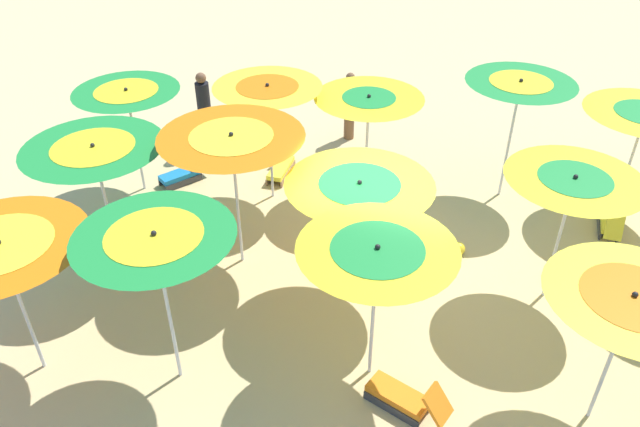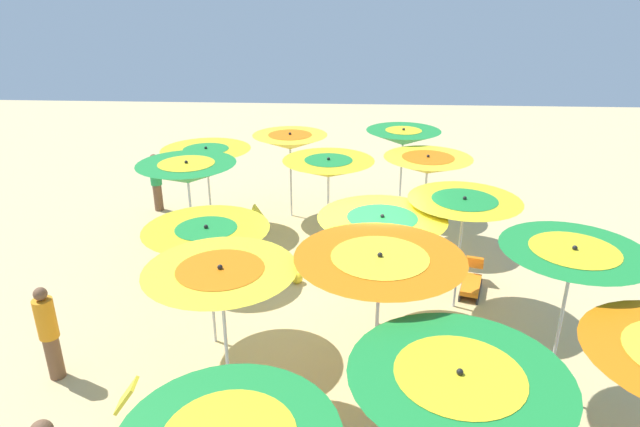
% 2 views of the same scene
% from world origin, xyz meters
% --- Properties ---
extents(ground, '(39.98, 39.98, 0.04)m').
position_xyz_m(ground, '(0.00, 0.00, -0.02)').
color(ground, '#D1B57F').
extents(beach_umbrella_1, '(2.01, 2.01, 2.49)m').
position_xyz_m(beach_umbrella_1, '(-1.62, -3.39, 2.23)').
color(beach_umbrella_1, silver).
rests_on(beach_umbrella_1, ground).
extents(beach_umbrella_2, '(2.04, 2.04, 2.22)m').
position_xyz_m(beach_umbrella_2, '(0.94, -2.36, 1.99)').
color(beach_umbrella_2, silver).
rests_on(beach_umbrella_2, ground).
extents(beach_umbrella_3, '(2.01, 2.01, 2.44)m').
position_xyz_m(beach_umbrella_3, '(2.68, -1.72, 2.19)').
color(beach_umbrella_3, silver).
rests_on(beach_umbrella_3, ground).
extents(beach_umbrella_4, '(2.00, 2.00, 2.22)m').
position_xyz_m(beach_umbrella_4, '(5.29, -1.07, 2.01)').
color(beach_umbrella_4, silver).
rests_on(beach_umbrella_4, ground).
extents(beach_umbrella_6, '(2.02, 2.02, 2.29)m').
position_xyz_m(beach_umbrella_6, '(-2.67, -0.56, 2.04)').
color(beach_umbrella_6, silver).
rests_on(beach_umbrella_6, ground).
extents(beach_umbrella_7, '(2.21, 2.21, 2.19)m').
position_xyz_m(beach_umbrella_7, '(0.23, 0.48, 1.95)').
color(beach_umbrella_7, silver).
rests_on(beach_umbrella_7, ground).
extents(beach_umbrella_8, '(2.29, 2.29, 2.51)m').
position_xyz_m(beach_umbrella_8, '(2.35, 0.34, 2.26)').
color(beach_umbrella_8, silver).
rests_on(beach_umbrella_8, ground).
extents(beach_umbrella_9, '(2.23, 2.23, 2.29)m').
position_xyz_m(beach_umbrella_9, '(4.42, 1.05, 2.01)').
color(beach_umbrella_9, silver).
rests_on(beach_umbrella_9, ground).
extents(beach_umbrella_11, '(2.03, 2.03, 2.18)m').
position_xyz_m(beach_umbrella_11, '(-3.39, 1.69, 1.93)').
color(beach_umbrella_11, silver).
rests_on(beach_umbrella_11, ground).
extents(beach_umbrella_12, '(2.03, 2.03, 2.28)m').
position_xyz_m(beach_umbrella_12, '(-0.46, 1.98, 2.01)').
color(beach_umbrella_12, silver).
rests_on(beach_umbrella_12, ground).
extents(beach_umbrella_13, '(1.98, 1.98, 2.53)m').
position_xyz_m(beach_umbrella_13, '(2.03, 2.96, 2.29)').
color(beach_umbrella_13, silver).
rests_on(beach_umbrella_13, ground).
extents(beach_umbrella_14, '(2.18, 2.18, 2.28)m').
position_xyz_m(beach_umbrella_14, '(3.96, 3.51, 2.02)').
color(beach_umbrella_14, silver).
rests_on(beach_umbrella_14, ground).
extents(lounger_0, '(0.45, 1.29, 0.67)m').
position_xyz_m(lounger_0, '(2.85, -2.62, 0.21)').
color(lounger_0, olive).
rests_on(lounger_0, ground).
extents(lounger_1, '(0.35, 1.14, 0.71)m').
position_xyz_m(lounger_1, '(-3.68, -2.75, 0.22)').
color(lounger_1, '#333338').
rests_on(lounger_1, ground).
extents(lounger_2, '(0.87, 1.12, 0.60)m').
position_xyz_m(lounger_2, '(4.66, -1.60, 0.20)').
color(lounger_2, '#333338').
rests_on(lounger_2, ground).
extents(lounger_3, '(1.20, 0.68, 0.62)m').
position_xyz_m(lounger_3, '(-1.07, 2.42, 0.21)').
color(lounger_3, '#333338').
rests_on(lounger_3, ground).
extents(beachgoer_0, '(0.30, 0.30, 1.61)m').
position_xyz_m(beachgoer_0, '(2.02, -4.64, 0.84)').
color(beachgoer_0, brown).
rests_on(beachgoer_0, ground).
extents(beachgoer_2, '(0.30, 0.30, 1.82)m').
position_xyz_m(beachgoer_2, '(4.88, -3.05, 0.96)').
color(beachgoer_2, brown).
rests_on(beachgoer_2, ground).
extents(beach_ball, '(0.24, 0.24, 0.24)m').
position_xyz_m(beach_ball, '(-1.17, -1.13, 0.12)').
color(beach_ball, yellow).
rests_on(beach_ball, ground).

